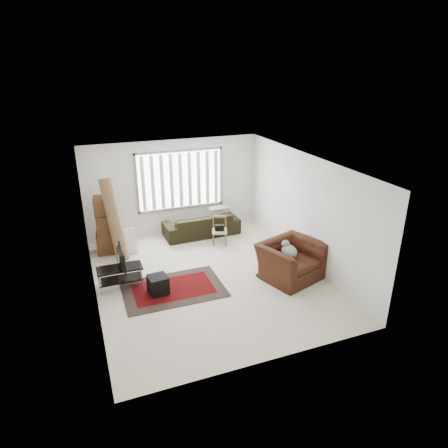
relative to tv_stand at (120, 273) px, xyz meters
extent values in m
plane|color=beige|center=(1.95, -0.31, -0.35)|extent=(6.00, 6.00, 0.00)
cube|color=white|center=(1.95, -0.31, 2.35)|extent=(5.00, 6.00, 0.02)
cube|color=white|center=(1.95, 2.69, 1.00)|extent=(5.00, 0.02, 2.70)
cube|color=white|center=(1.95, -3.31, 1.00)|extent=(5.00, 0.02, 2.70)
cube|color=white|center=(-0.55, -0.31, 1.00)|extent=(0.02, 6.00, 2.70)
cube|color=white|center=(4.45, -0.31, 1.00)|extent=(0.02, 6.00, 2.70)
cube|color=white|center=(2.15, 2.67, 1.20)|extent=(2.40, 0.01, 1.60)
cube|color=gray|center=(2.15, 2.65, 1.20)|extent=(2.52, 0.06, 1.72)
cube|color=white|center=(2.15, 2.61, 1.20)|extent=(2.40, 0.02, 1.55)
cube|color=black|center=(1.06, -0.52, -0.34)|extent=(2.20, 1.47, 0.02)
cube|color=#4F0707|center=(1.06, -0.52, -0.33)|extent=(1.74, 1.02, 0.00)
cube|color=black|center=(0.00, 0.00, 0.12)|extent=(0.98, 0.44, 0.04)
cube|color=black|center=(0.00, 0.00, -0.16)|extent=(0.94, 0.41, 0.03)
cylinder|color=#B2B2B7|center=(-0.44, -0.19, -0.11)|extent=(0.03, 0.03, 0.49)
cylinder|color=#B2B2B7|center=(0.44, -0.19, -0.11)|extent=(0.03, 0.03, 0.49)
cylinder|color=#B2B2B7|center=(-0.44, 0.19, -0.11)|extent=(0.03, 0.03, 0.49)
cylinder|color=#B2B2B7|center=(0.44, 0.19, -0.11)|extent=(0.03, 0.03, 0.49)
imported|color=black|center=(0.00, 0.00, 0.36)|extent=(0.10, 0.79, 0.45)
cube|color=black|center=(0.72, -0.56, -0.14)|extent=(0.43, 0.43, 0.40)
cube|color=#56361B|center=(-0.03, 1.95, -0.07)|extent=(0.67, 0.62, 0.56)
cube|color=#56361B|center=(-0.01, 1.92, 0.46)|extent=(0.61, 0.56, 0.50)
cube|color=#56361B|center=(-0.05, 1.97, 0.93)|extent=(0.55, 0.55, 0.45)
cube|color=silver|center=(0.38, 1.64, -0.01)|extent=(0.55, 0.26, 0.68)
cylinder|color=brown|center=(0.12, 1.52, 0.68)|extent=(0.57, 0.99, 2.07)
imported|color=black|center=(2.59, 2.14, 0.06)|extent=(2.17, 0.98, 0.83)
cube|color=#9C8266|center=(2.85, 1.35, 0.03)|extent=(0.52, 0.52, 0.05)
cylinder|color=brown|center=(2.63, 1.24, -0.16)|extent=(0.04, 0.04, 0.38)
cylinder|color=brown|center=(2.95, 1.13, -0.16)|extent=(0.04, 0.04, 0.38)
cylinder|color=brown|center=(2.75, 1.57, -0.16)|extent=(0.04, 0.04, 0.38)
cylinder|color=brown|center=(3.07, 1.45, -0.16)|extent=(0.04, 0.04, 0.38)
cube|color=brown|center=(2.91, 1.52, 0.37)|extent=(0.37, 0.17, 0.06)
cube|color=brown|center=(2.75, 1.58, 0.21)|extent=(0.05, 0.05, 0.38)
cube|color=brown|center=(3.07, 1.46, 0.21)|extent=(0.05, 0.05, 0.38)
cube|color=black|center=(2.85, 1.35, 0.13)|extent=(0.29, 0.22, 0.16)
imported|color=#38170B|center=(3.73, -0.97, 0.14)|extent=(1.62, 1.51, 0.98)
ellipsoid|color=#59595B|center=(3.73, -0.97, 0.28)|extent=(0.37, 0.42, 0.24)
sphere|color=#59595B|center=(3.67, -0.80, 0.43)|extent=(0.18, 0.18, 0.18)
camera|label=1|loc=(-0.65, -8.03, 4.31)|focal=32.00mm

